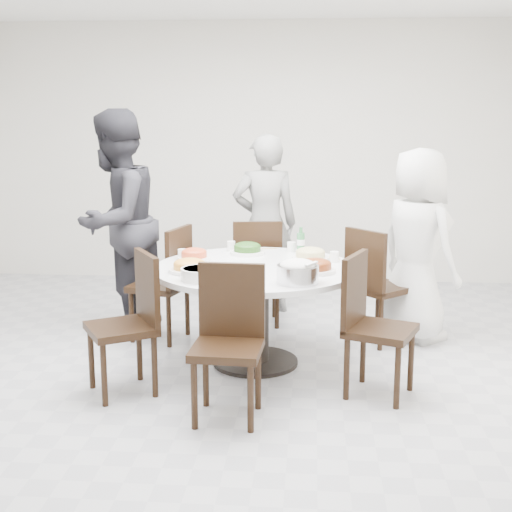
# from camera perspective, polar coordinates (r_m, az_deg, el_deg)

# --- Properties ---
(floor) EXTENTS (6.00, 6.00, 0.01)m
(floor) POSITION_cam_1_polar(r_m,az_deg,el_deg) (5.19, -2.63, -9.65)
(floor) COLOR #AAABAF
(floor) RESTS_ON ground
(wall_back) EXTENTS (6.00, 0.01, 2.80)m
(wall_back) POSITION_cam_1_polar(r_m,az_deg,el_deg) (7.83, 0.03, 8.20)
(wall_back) COLOR silver
(wall_back) RESTS_ON ground
(wall_front) EXTENTS (6.00, 0.01, 2.80)m
(wall_front) POSITION_cam_1_polar(r_m,az_deg,el_deg) (1.96, -13.99, -3.42)
(wall_front) COLOR silver
(wall_front) RESTS_ON ground
(dining_table) EXTENTS (1.50, 1.50, 0.75)m
(dining_table) POSITION_cam_1_polar(r_m,az_deg,el_deg) (5.33, -0.04, -4.80)
(dining_table) COLOR white
(dining_table) RESTS_ON floor
(chair_ne) EXTENTS (0.59, 0.59, 0.95)m
(chair_ne) POSITION_cam_1_polar(r_m,az_deg,el_deg) (5.91, 9.90, -2.30)
(chair_ne) COLOR black
(chair_ne) RESTS_ON floor
(chair_n) EXTENTS (0.47, 0.47, 0.95)m
(chair_n) POSITION_cam_1_polar(r_m,az_deg,el_deg) (6.30, 0.05, -1.23)
(chair_n) COLOR black
(chair_n) RESTS_ON floor
(chair_nw) EXTENTS (0.52, 0.52, 0.95)m
(chair_nw) POSITION_cam_1_polar(r_m,az_deg,el_deg) (5.93, -7.76, -2.18)
(chair_nw) COLOR black
(chair_nw) RESTS_ON floor
(chair_sw) EXTENTS (0.58, 0.58, 0.95)m
(chair_sw) POSITION_cam_1_polar(r_m,az_deg,el_deg) (4.85, -10.75, -5.46)
(chair_sw) COLOR black
(chair_sw) RESTS_ON floor
(chair_s) EXTENTS (0.44, 0.44, 0.95)m
(chair_s) POSITION_cam_1_polar(r_m,az_deg,el_deg) (4.38, -2.35, -7.18)
(chair_s) COLOR black
(chair_s) RESTS_ON floor
(chair_se) EXTENTS (0.55, 0.55, 0.95)m
(chair_se) POSITION_cam_1_polar(r_m,az_deg,el_deg) (4.80, 9.95, -5.63)
(chair_se) COLOR black
(chair_se) RESTS_ON floor
(diner_right) EXTENTS (0.87, 0.92, 1.58)m
(diner_right) POSITION_cam_1_polar(r_m,az_deg,el_deg) (5.96, 12.78, 0.83)
(diner_right) COLOR silver
(diner_right) RESTS_ON floor
(diner_middle) EXTENTS (0.66, 0.48, 1.66)m
(diner_middle) POSITION_cam_1_polar(r_m,az_deg,el_deg) (6.64, 0.73, 2.58)
(diner_middle) COLOR black
(diner_middle) RESTS_ON floor
(diner_left) EXTENTS (0.95, 1.09, 1.89)m
(diner_left) POSITION_cam_1_polar(r_m,az_deg,el_deg) (6.15, -11.13, 2.68)
(diner_left) COLOR black
(diner_left) RESTS_ON floor
(dish_greens) EXTENTS (0.28, 0.28, 0.07)m
(dish_greens) POSITION_cam_1_polar(r_m,az_deg,el_deg) (5.67, -0.70, 0.51)
(dish_greens) COLOR white
(dish_greens) RESTS_ON dining_table
(dish_pale) EXTENTS (0.29, 0.29, 0.08)m
(dish_pale) POSITION_cam_1_polar(r_m,az_deg,el_deg) (5.47, 4.37, 0.08)
(dish_pale) COLOR white
(dish_pale) RESTS_ON dining_table
(dish_orange) EXTENTS (0.25, 0.25, 0.07)m
(dish_orange) POSITION_cam_1_polar(r_m,az_deg,el_deg) (5.47, -4.97, 0.02)
(dish_orange) COLOR white
(dish_orange) RESTS_ON dining_table
(dish_redbrown) EXTENTS (0.29, 0.29, 0.07)m
(dish_redbrown) POSITION_cam_1_polar(r_m,az_deg,el_deg) (5.07, 4.78, -0.90)
(dish_redbrown) COLOR white
(dish_redbrown) RESTS_ON dining_table
(dish_tofu) EXTENTS (0.29, 0.29, 0.08)m
(dish_tofu) POSITION_cam_1_polar(r_m,az_deg,el_deg) (5.08, -5.34, -0.87)
(dish_tofu) COLOR white
(dish_tofu) RESTS_ON dining_table
(rice_bowl) EXTENTS (0.28, 0.28, 0.12)m
(rice_bowl) POSITION_cam_1_polar(r_m,az_deg,el_deg) (4.75, 3.35, -1.46)
(rice_bowl) COLOR silver
(rice_bowl) RESTS_ON dining_table
(soup_bowl) EXTENTS (0.27, 0.27, 0.08)m
(soup_bowl) POSITION_cam_1_polar(r_m,az_deg,el_deg) (4.84, -4.47, -1.45)
(soup_bowl) COLOR white
(soup_bowl) RESTS_ON dining_table
(beverage_bottle) EXTENTS (0.06, 0.06, 0.21)m
(beverage_bottle) POSITION_cam_1_polar(r_m,az_deg,el_deg) (5.69, 3.61, 1.25)
(beverage_bottle) COLOR #307841
(beverage_bottle) RESTS_ON dining_table
(tea_cups) EXTENTS (0.07, 0.07, 0.08)m
(tea_cups) POSITION_cam_1_polar(r_m,az_deg,el_deg) (5.82, 0.21, 0.85)
(tea_cups) COLOR white
(tea_cups) RESTS_ON dining_table
(chopsticks) EXTENTS (0.24, 0.04, 0.01)m
(chopsticks) POSITION_cam_1_polar(r_m,az_deg,el_deg) (5.91, 0.76, 0.68)
(chopsticks) COLOR tan
(chopsticks) RESTS_ON dining_table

